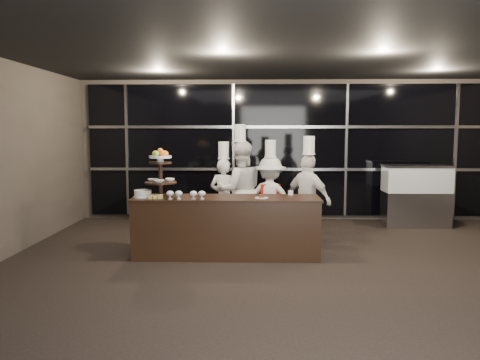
{
  "coord_description": "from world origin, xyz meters",
  "views": [
    {
      "loc": [
        -0.78,
        -5.09,
        1.94
      ],
      "look_at": [
        -0.98,
        2.24,
        1.15
      ],
      "focal_mm": 35.0,
      "sensor_mm": 36.0,
      "label": 1
    }
  ],
  "objects_px": {
    "display_case": "(416,193)",
    "buffet_counter": "(226,226)",
    "layer_cake": "(143,194)",
    "display_stand": "(160,169)",
    "chef_a": "(224,196)",
    "chef_b": "(240,190)",
    "chef_c": "(270,198)",
    "chef_d": "(308,199)"
  },
  "relations": [
    {
      "from": "display_stand",
      "to": "layer_cake",
      "type": "relative_size",
      "value": 2.48
    },
    {
      "from": "chef_a",
      "to": "chef_d",
      "type": "distance_m",
      "value": 1.53
    },
    {
      "from": "display_case",
      "to": "chef_a",
      "type": "relative_size",
      "value": 0.75
    },
    {
      "from": "chef_b",
      "to": "buffet_counter",
      "type": "bearing_deg",
      "value": -98.72
    },
    {
      "from": "chef_c",
      "to": "chef_d",
      "type": "xyz_separation_m",
      "value": [
        0.62,
        -0.36,
        0.04
      ]
    },
    {
      "from": "layer_cake",
      "to": "chef_b",
      "type": "relative_size",
      "value": 0.15
    },
    {
      "from": "layer_cake",
      "to": "display_case",
      "type": "bearing_deg",
      "value": 25.96
    },
    {
      "from": "chef_b",
      "to": "chef_d",
      "type": "xyz_separation_m",
      "value": [
        1.14,
        -0.46,
        -0.09
      ]
    },
    {
      "from": "display_case",
      "to": "chef_d",
      "type": "xyz_separation_m",
      "value": [
        -2.35,
        -1.64,
        0.1
      ]
    },
    {
      "from": "buffet_counter",
      "to": "chef_c",
      "type": "height_order",
      "value": "chef_c"
    },
    {
      "from": "display_case",
      "to": "chef_c",
      "type": "xyz_separation_m",
      "value": [
        -2.97,
        -1.28,
        0.06
      ]
    },
    {
      "from": "display_case",
      "to": "buffet_counter",
      "type": "bearing_deg",
      "value": -147.34
    },
    {
      "from": "display_stand",
      "to": "display_case",
      "type": "distance_m",
      "value": 5.28
    },
    {
      "from": "buffet_counter",
      "to": "display_case",
      "type": "distance_m",
      "value": 4.38
    },
    {
      "from": "chef_c",
      "to": "display_stand",
      "type": "bearing_deg",
      "value": -147.72
    },
    {
      "from": "buffet_counter",
      "to": "chef_d",
      "type": "distance_m",
      "value": 1.54
    },
    {
      "from": "layer_cake",
      "to": "chef_a",
      "type": "bearing_deg",
      "value": 47.94
    },
    {
      "from": "chef_a",
      "to": "display_case",
      "type": "bearing_deg",
      "value": 16.6
    },
    {
      "from": "display_stand",
      "to": "chef_a",
      "type": "distance_m",
      "value": 1.62
    },
    {
      "from": "display_stand",
      "to": "chef_d",
      "type": "height_order",
      "value": "chef_d"
    },
    {
      "from": "display_case",
      "to": "chef_d",
      "type": "relative_size",
      "value": 0.7
    },
    {
      "from": "chef_b",
      "to": "layer_cake",
      "type": "bearing_deg",
      "value": -139.65
    },
    {
      "from": "display_stand",
      "to": "layer_cake",
      "type": "height_order",
      "value": "display_stand"
    },
    {
      "from": "display_stand",
      "to": "display_case",
      "type": "bearing_deg",
      "value": 26.75
    },
    {
      "from": "buffet_counter",
      "to": "chef_a",
      "type": "bearing_deg",
      "value": 95.32
    },
    {
      "from": "chef_a",
      "to": "chef_c",
      "type": "relative_size",
      "value": 0.98
    },
    {
      "from": "display_case",
      "to": "chef_a",
      "type": "distance_m",
      "value": 3.96
    },
    {
      "from": "chef_b",
      "to": "chef_c",
      "type": "distance_m",
      "value": 0.55
    },
    {
      "from": "chef_b",
      "to": "chef_d",
      "type": "distance_m",
      "value": 1.24
    },
    {
      "from": "layer_cake",
      "to": "chef_a",
      "type": "distance_m",
      "value": 1.73
    },
    {
      "from": "layer_cake",
      "to": "chef_a",
      "type": "height_order",
      "value": "chef_a"
    },
    {
      "from": "display_stand",
      "to": "chef_a",
      "type": "xyz_separation_m",
      "value": [
        0.89,
        1.23,
        -0.58
      ]
    },
    {
      "from": "chef_c",
      "to": "buffet_counter",
      "type": "bearing_deg",
      "value": -123.23
    },
    {
      "from": "chef_a",
      "to": "chef_c",
      "type": "xyz_separation_m",
      "value": [
        0.82,
        -0.15,
        -0.01
      ]
    },
    {
      "from": "buffet_counter",
      "to": "display_stand",
      "type": "relative_size",
      "value": 3.81
    },
    {
      "from": "display_stand",
      "to": "display_case",
      "type": "height_order",
      "value": "display_stand"
    },
    {
      "from": "chef_c",
      "to": "chef_a",
      "type": "bearing_deg",
      "value": 169.67
    },
    {
      "from": "buffet_counter",
      "to": "layer_cake",
      "type": "relative_size",
      "value": 9.47
    },
    {
      "from": "display_case",
      "to": "chef_c",
      "type": "bearing_deg",
      "value": -156.7
    },
    {
      "from": "buffet_counter",
      "to": "chef_b",
      "type": "distance_m",
      "value": 1.26
    },
    {
      "from": "chef_a",
      "to": "display_stand",
      "type": "bearing_deg",
      "value": -125.81
    },
    {
      "from": "display_stand",
      "to": "chef_d",
      "type": "bearing_deg",
      "value": 17.17
    }
  ]
}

